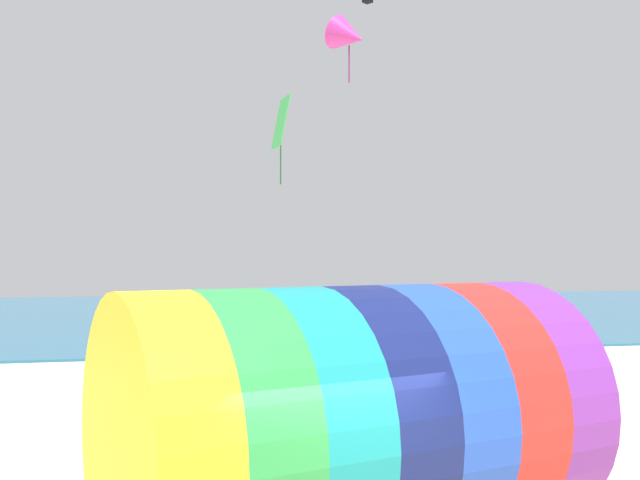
% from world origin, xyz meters
% --- Properties ---
extents(sea, '(120.00, 40.00, 0.10)m').
position_xyz_m(sea, '(0.00, 39.05, 0.05)').
color(sea, '#236084').
rests_on(sea, ground).
extents(giant_inflatable_tube, '(6.82, 5.10, 3.43)m').
position_xyz_m(giant_inflatable_tube, '(0.51, 1.19, 1.71)').
color(giant_inflatable_tube, yellow).
rests_on(giant_inflatable_tube, ground).
extents(kite_handler, '(0.36, 0.24, 1.65)m').
position_xyz_m(kite_handler, '(5.11, 3.53, 0.84)').
color(kite_handler, black).
rests_on(kite_handler, ground).
extents(kite_magenta_delta, '(1.21, 1.21, 1.49)m').
position_xyz_m(kite_magenta_delta, '(1.89, 6.94, 8.52)').
color(kite_magenta_delta, '#D1339E').
extents(kite_green_diamond, '(0.37, 0.91, 2.15)m').
position_xyz_m(kite_green_diamond, '(0.76, 9.30, 7.03)').
color(kite_green_diamond, green).
extents(cooler_box, '(0.57, 0.43, 0.36)m').
position_xyz_m(cooler_box, '(4.07, 2.92, 0.18)').
color(cooler_box, '#268C4C').
rests_on(cooler_box, ground).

